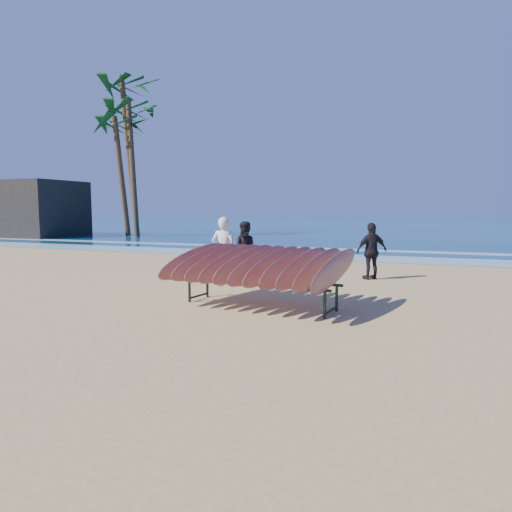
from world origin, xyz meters
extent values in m
plane|color=tan|center=(0.00, 0.00, 0.00)|extent=(120.00, 120.00, 0.00)
plane|color=navy|center=(0.00, 55.00, 0.01)|extent=(160.00, 160.00, 0.00)
plane|color=white|center=(0.00, 10.00, 0.01)|extent=(160.00, 160.00, 0.00)
plane|color=white|center=(0.00, 13.50, 0.01)|extent=(160.00, 160.00, 0.00)
cylinder|color=black|center=(-1.24, 0.16, 0.25)|extent=(0.06, 0.06, 0.50)
cylinder|color=black|center=(1.70, -0.22, 0.25)|extent=(0.06, 0.06, 0.50)
cylinder|color=black|center=(-1.15, 0.80, 0.25)|extent=(0.06, 0.06, 0.50)
cylinder|color=black|center=(1.78, 0.43, 0.25)|extent=(0.06, 0.06, 0.50)
cylinder|color=black|center=(0.23, -0.03, 0.50)|extent=(3.18, 0.46, 0.06)
cylinder|color=black|center=(0.32, 0.62, 0.50)|extent=(3.18, 0.46, 0.06)
cylinder|color=black|center=(-1.19, 0.48, 0.08)|extent=(0.13, 0.65, 0.04)
cylinder|color=black|center=(1.74, 0.10, 0.08)|extent=(0.13, 0.65, 0.04)
ellipsoid|color=maroon|center=(-1.26, 0.49, 0.85)|extent=(0.39, 2.50, 0.89)
ellipsoid|color=maroon|center=(-0.96, 0.45, 0.85)|extent=(0.39, 2.50, 0.89)
ellipsoid|color=maroon|center=(-0.65, 0.41, 0.85)|extent=(0.39, 2.50, 0.89)
ellipsoid|color=maroon|center=(-0.34, 0.37, 0.85)|extent=(0.39, 2.50, 0.89)
ellipsoid|color=maroon|center=(-0.03, 0.33, 0.85)|extent=(0.39, 2.50, 0.89)
ellipsoid|color=maroon|center=(0.27, 0.29, 0.85)|extent=(0.39, 2.50, 0.89)
ellipsoid|color=maroon|center=(0.58, 0.25, 0.85)|extent=(0.39, 2.50, 0.89)
ellipsoid|color=maroon|center=(0.89, 0.21, 0.85)|extent=(0.39, 2.50, 0.89)
ellipsoid|color=maroon|center=(1.20, 0.17, 0.85)|extent=(0.39, 2.50, 0.89)
ellipsoid|color=maroon|center=(1.50, 0.13, 0.85)|extent=(0.39, 2.50, 0.89)
ellipsoid|color=maroon|center=(1.81, 0.10, 0.85)|extent=(0.39, 2.50, 0.89)
imported|color=white|center=(-1.39, 2.17, 0.87)|extent=(0.68, 0.49, 1.74)
imported|color=black|center=(-1.36, 3.57, 0.79)|extent=(0.93, 0.83, 1.59)
imported|color=black|center=(1.89, 4.68, 0.78)|extent=(0.95, 0.87, 1.56)
cube|color=#2D2823|center=(-23.98, 16.16, 1.91)|extent=(8.60, 4.78, 3.82)
cylinder|color=brown|center=(-15.65, 18.04, 4.49)|extent=(0.36, 0.93, 8.99)
cylinder|color=brown|center=(-16.50, 17.93, 4.03)|extent=(0.36, 1.48, 8.03)
cylinder|color=brown|center=(-16.55, 18.95, 5.47)|extent=(0.36, 1.68, 10.89)
camera|label=1|loc=(3.44, -8.04, 1.94)|focal=32.00mm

